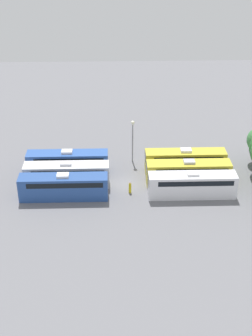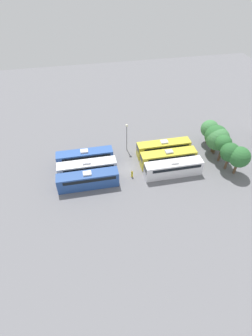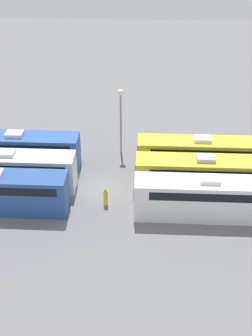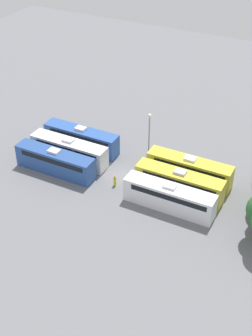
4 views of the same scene
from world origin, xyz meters
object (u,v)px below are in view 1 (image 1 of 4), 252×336
at_px(bus_0, 68,162).
at_px(worker_person, 130,188).
at_px(bus_4, 189,172).
at_px(bus_3, 186,160).
at_px(light_pole, 133,134).
at_px(bus_5, 192,184).
at_px(bus_1, 67,174).
at_px(bus_2, 64,186).

distance_m(bus_0, worker_person, 10.87).
bearing_deg(worker_person, bus_4, 105.67).
height_order(bus_3, worker_person, bus_3).
bearing_deg(light_pole, bus_5, 36.86).
xyz_separation_m(bus_4, bus_5, (3.40, 0.00, 0.00)).
distance_m(bus_1, bus_4, 17.31).
height_order(bus_0, bus_4, same).
height_order(bus_2, bus_3, same).
distance_m(bus_1, bus_5, 17.64).
relative_size(bus_2, light_pole, 1.75).
bearing_deg(bus_3, bus_5, -0.40).
relative_size(bus_0, bus_3, 1.00).
height_order(bus_1, bus_4, same).
bearing_deg(bus_3, bus_1, -78.38).
distance_m(bus_0, bus_3, 17.52).
relative_size(bus_0, bus_5, 1.00).
relative_size(bus_0, bus_4, 1.00).
bearing_deg(worker_person, bus_0, -123.63).
height_order(bus_5, worker_person, bus_5).
bearing_deg(bus_3, light_pole, -113.45).
bearing_deg(bus_1, bus_2, -2.56).
distance_m(bus_1, light_pole, 12.19).
distance_m(bus_0, bus_1, 3.66).
relative_size(bus_3, bus_4, 1.00).
distance_m(bus_0, bus_5, 18.83).
xyz_separation_m(bus_2, bus_3, (-6.92, 17.52, 0.00)).
relative_size(bus_1, worker_person, 7.07).
xyz_separation_m(bus_0, bus_2, (7.00, 0.01, 0.00)).
xyz_separation_m(bus_2, bus_5, (0.02, 17.47, 0.00)).
distance_m(bus_3, worker_person, 10.42).
height_order(bus_3, light_pole, light_pole).
bearing_deg(bus_0, bus_3, 89.74).
xyz_separation_m(bus_3, worker_person, (5.91, -8.51, -1.04)).
bearing_deg(worker_person, bus_3, 124.79).
bearing_deg(bus_5, bus_4, -179.93).
xyz_separation_m(bus_2, bus_4, (-3.38, 17.46, 0.00)).
height_order(bus_2, bus_5, same).
height_order(bus_4, bus_5, same).
relative_size(bus_2, bus_3, 1.00).
relative_size(bus_5, light_pole, 1.75).
bearing_deg(bus_3, bus_4, -0.84).
bearing_deg(bus_4, light_pole, -131.81).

